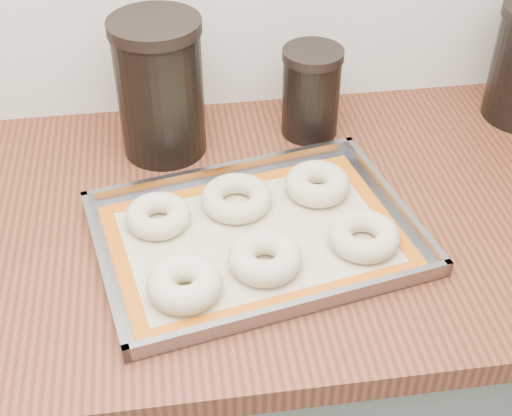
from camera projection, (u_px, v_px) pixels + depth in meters
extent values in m
cube|color=slate|center=(333.00, 384.00, 1.42)|extent=(3.00, 0.65, 0.86)
cube|color=brown|center=(353.00, 211.00, 1.14)|extent=(3.06, 0.68, 0.04)
cube|color=gray|center=(256.00, 238.00, 1.05)|extent=(0.52, 0.41, 0.00)
cube|color=gray|center=(223.00, 171.00, 1.16)|extent=(0.45, 0.10, 0.02)
cube|color=gray|center=(297.00, 308.00, 0.93)|extent=(0.45, 0.10, 0.02)
cube|color=gray|center=(103.00, 268.00, 0.99)|extent=(0.07, 0.33, 0.02)
cube|color=gray|center=(393.00, 200.00, 1.10)|extent=(0.07, 0.33, 0.02)
cube|color=#C6B793|center=(256.00, 237.00, 1.05)|extent=(0.47, 0.37, 0.00)
cube|color=#C75A0D|center=(228.00, 184.00, 1.15)|extent=(0.42, 0.10, 0.00)
cube|color=#C75A0D|center=(289.00, 299.00, 0.95)|extent=(0.42, 0.10, 0.00)
cube|color=#C75A0D|center=(123.00, 268.00, 1.00)|extent=(0.07, 0.25, 0.00)
cube|color=#C75A0D|center=(377.00, 208.00, 1.10)|extent=(0.07, 0.25, 0.00)
torus|color=beige|center=(185.00, 284.00, 0.95)|extent=(0.12, 0.12, 0.04)
torus|color=beige|center=(265.00, 258.00, 0.99)|extent=(0.11, 0.11, 0.04)
torus|color=beige|center=(364.00, 236.00, 1.03)|extent=(0.12, 0.12, 0.03)
torus|color=beige|center=(158.00, 216.00, 1.06)|extent=(0.10, 0.10, 0.03)
torus|color=beige|center=(236.00, 198.00, 1.10)|extent=(0.12, 0.12, 0.03)
torus|color=beige|center=(317.00, 184.00, 1.12)|extent=(0.13, 0.13, 0.04)
cylinder|color=black|center=(161.00, 93.00, 1.17)|extent=(0.14, 0.14, 0.22)
cylinder|color=black|center=(154.00, 26.00, 1.09)|extent=(0.15, 0.15, 0.02)
cylinder|color=black|center=(311.00, 96.00, 1.23)|extent=(0.10, 0.10, 0.14)
cylinder|color=black|center=(313.00, 55.00, 1.18)|extent=(0.10, 0.10, 0.02)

